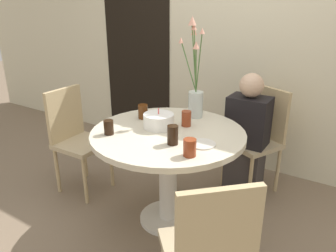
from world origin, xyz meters
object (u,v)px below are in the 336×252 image
chair_right_flank (260,133)px  drink_glass_3 (186,119)px  person_boy (247,139)px  chair_left_flank (75,134)px  side_plate (203,144)px  chair_far_back (209,250)px  drink_glass_0 (143,112)px  birthday_cake (159,121)px  drink_glass_2 (109,127)px  drink_glass_1 (173,135)px  drink_glass_4 (190,148)px  flower_vase (195,89)px

chair_right_flank → drink_glass_3: 0.84m
drink_glass_3 → person_boy: person_boy is taller
chair_left_flank → person_boy: bearing=-61.5°
side_plate → drink_glass_3: drink_glass_3 is taller
chair_far_back → drink_glass_3: (-0.61, 0.86, 0.29)m
side_plate → drink_glass_0: 0.67m
birthday_cake → chair_right_flank: bearing=58.5°
side_plate → person_boy: bearing=87.7°
chair_right_flank → drink_glass_2: (-0.74, -1.14, 0.28)m
birthday_cake → drink_glass_1: size_ratio=1.76×
drink_glass_2 → chair_left_flank: bearing=158.8°
side_plate → chair_right_flank: bearing=83.9°
drink_glass_1 → drink_glass_4: drink_glass_1 is taller
person_boy → drink_glass_0: bearing=-137.9°
drink_glass_1 → person_boy: (0.20, 0.90, -0.31)m
drink_glass_2 → drink_glass_3: (0.38, 0.43, 0.01)m
side_plate → drink_glass_2: 0.67m
drink_glass_0 → drink_glass_3: size_ratio=0.97×
chair_left_flank → drink_glass_0: bearing=-78.5°
flower_vase → drink_glass_2: (-0.33, -0.65, -0.18)m
chair_far_back → side_plate: chair_far_back is taller
chair_right_flank → drink_glass_2: size_ratio=8.99×
flower_vase → drink_glass_4: (0.31, -0.65, -0.18)m
chair_right_flank → flower_vase: 0.78m
chair_right_flank → drink_glass_3: bearing=-91.4°
chair_right_flank → drink_glass_0: size_ratio=8.26×
drink_glass_2 → drink_glass_0: bearing=89.3°
flower_vase → drink_glass_0: bearing=-141.7°
chair_right_flank → drink_glass_1: bearing=-78.9°
drink_glass_4 → drink_glass_1: bearing=152.3°
chair_right_flank → side_plate: 0.98m
side_plate → drink_glass_0: bearing=161.9°
flower_vase → drink_glass_4: size_ratio=7.16×
drink_glass_3 → person_boy: bearing=62.6°
side_plate → person_boy: (0.03, 0.81, -0.25)m
birthday_cake → drink_glass_3: bearing=41.3°
chair_right_flank → flower_vase: flower_vase is taller
chair_right_flank → birthday_cake: chair_right_flank is taller
chair_far_back → flower_vase: bearing=-102.5°
chair_far_back → drink_glass_0: bearing=-83.8°
birthday_cake → chair_far_back: bearing=-43.1°
drink_glass_0 → drink_glass_4: bearing=-31.7°
drink_glass_3 → drink_glass_2: bearing=-131.1°
side_plate → drink_glass_2: (-0.64, -0.19, 0.05)m
chair_left_flank → drink_glass_4: (1.29, -0.25, 0.28)m
birthday_cake → side_plate: size_ratio=1.29×
drink_glass_3 → drink_glass_4: drink_glass_3 is taller
chair_right_flank → chair_left_flank: 1.64m
side_plate → drink_glass_1: (-0.17, -0.10, 0.06)m
chair_far_back → drink_glass_1: chair_far_back is taller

